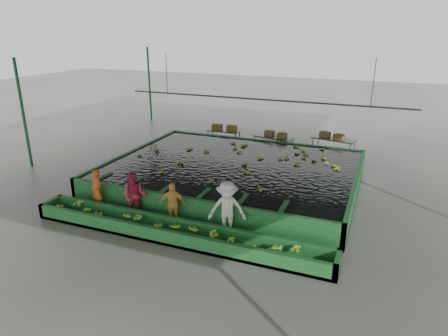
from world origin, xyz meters
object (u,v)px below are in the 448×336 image
at_px(flotation_tank, 233,173).
at_px(box_stack_left, 224,130).
at_px(sorting_trough, 174,231).
at_px(packing_table_right, 333,147).
at_px(packing_table_mid, 273,145).
at_px(box_stack_mid, 276,137).
at_px(box_stack_right, 332,138).
at_px(worker_d, 227,209).
at_px(worker_b, 135,196).
at_px(worker_c, 172,204).
at_px(packing_table_left, 224,137).
at_px(worker_a, 97,191).

height_order(flotation_tank, box_stack_left, box_stack_left).
xyz_separation_m(sorting_trough, packing_table_right, (3.41, 10.45, 0.23)).
xyz_separation_m(packing_table_mid, packing_table_right, (2.96, 0.64, 0.03)).
relative_size(box_stack_mid, box_stack_right, 0.95).
bearing_deg(worker_d, box_stack_right, 60.27).
xyz_separation_m(sorting_trough, box_stack_left, (-2.53, 10.41, 0.58)).
bearing_deg(box_stack_right, box_stack_mid, -167.75).
distance_m(worker_b, worker_c, 1.46).
bearing_deg(worker_c, flotation_tank, 64.22).
bearing_deg(packing_table_right, box_stack_left, -179.63).
bearing_deg(packing_table_right, packing_table_left, -179.96).
xyz_separation_m(worker_c, box_stack_left, (-2.04, 9.61, 0.08)).
bearing_deg(box_stack_right, worker_c, -111.54).
distance_m(flotation_tank, packing_table_right, 6.34).
distance_m(sorting_trough, box_stack_right, 10.93).
bearing_deg(flotation_tank, worker_c, -96.49).
xyz_separation_m(packing_table_left, box_stack_mid, (3.14, -0.64, 0.50)).
xyz_separation_m(worker_b, packing_table_left, (-0.64, 9.64, -0.41)).
relative_size(flotation_tank, worker_b, 6.06).
height_order(flotation_tank, worker_a, worker_a).
bearing_deg(sorting_trough, box_stack_left, 103.67).
bearing_deg(worker_d, worker_b, 161.21).
height_order(flotation_tank, worker_b, worker_b).
distance_m(flotation_tank, box_stack_right, 6.26).
distance_m(packing_table_left, box_stack_left, 0.42).
distance_m(flotation_tank, worker_d, 4.56).
relative_size(worker_d, box_stack_right, 1.45).
bearing_deg(flotation_tank, packing_table_right, 57.49).
distance_m(sorting_trough, packing_table_right, 10.99).
height_order(sorting_trough, box_stack_right, box_stack_right).
height_order(flotation_tank, sorting_trough, flotation_tank).
xyz_separation_m(worker_b, box_stack_right, (5.25, 9.60, 0.14)).
bearing_deg(sorting_trough, worker_d, 28.99).
bearing_deg(worker_c, packing_table_mid, 64.78).
bearing_deg(box_stack_left, packing_table_mid, -11.50).
bearing_deg(worker_b, sorting_trough, -39.68).
distance_m(sorting_trough, worker_b, 2.19).
distance_m(worker_a, worker_b, 1.58).
distance_m(packing_table_right, box_stack_right, 0.50).
xyz_separation_m(worker_b, worker_d, (3.40, 0.00, 0.09)).
relative_size(worker_b, box_stack_right, 1.31).
bearing_deg(box_stack_right, box_stack_left, 179.91).
distance_m(worker_a, packing_table_mid, 9.85).
height_order(worker_b, worker_c, worker_b).
xyz_separation_m(sorting_trough, packing_table_left, (-2.59, 10.44, 0.16)).
xyz_separation_m(worker_c, packing_table_mid, (0.94, 9.00, -0.29)).
relative_size(flotation_tank, packing_table_mid, 4.97).
bearing_deg(worker_c, worker_b, 160.71).
bearing_deg(worker_a, flotation_tank, 70.27).
height_order(packing_table_left, box_stack_mid, box_stack_mid).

